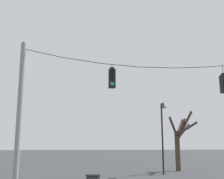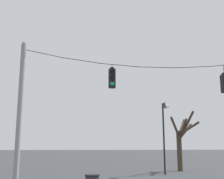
% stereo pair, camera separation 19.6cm
% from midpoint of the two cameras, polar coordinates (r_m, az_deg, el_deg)
% --- Properties ---
extents(utility_pole_left, '(0.26, 0.26, 7.26)m').
position_cam_midpoint_polar(utility_pole_left, '(14.34, -17.87, -4.53)').
color(utility_pole_left, gray).
rests_on(utility_pole_left, ground_plane).
extents(span_wire, '(13.82, 0.03, 0.80)m').
position_cam_midpoint_polar(span_wire, '(15.02, 9.60, 5.42)').
color(span_wire, black).
extents(traffic_light_near_right_pole, '(0.34, 0.58, 1.22)m').
position_cam_midpoint_polar(traffic_light_near_right_pole, '(14.37, 0.39, 2.31)').
color(traffic_light_near_right_pole, black).
extents(street_lamp, '(0.54, 0.92, 5.11)m').
position_cam_midpoint_polar(street_lamp, '(20.73, 10.88, -5.82)').
color(street_lamp, black).
rests_on(street_lamp, ground_plane).
extents(bare_tree, '(2.92, 3.31, 4.74)m').
position_cam_midpoint_polar(bare_tree, '(23.93, 14.09, -9.99)').
color(bare_tree, '#423326').
rests_on(bare_tree, ground_plane).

